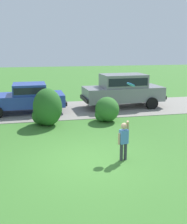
{
  "coord_description": "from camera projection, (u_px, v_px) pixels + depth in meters",
  "views": [
    {
      "loc": [
        -1.49,
        -7.7,
        3.49
      ],
      "look_at": [
        0.53,
        1.85,
        1.1
      ],
      "focal_mm": 43.47,
      "sensor_mm": 36.0,
      "label": 1
    }
  ],
  "objects": [
    {
      "name": "child_thrower",
      "position": [
        124.0,
        138.0,
        8.35
      ],
      "size": [
        0.43,
        0.31,
        1.29
      ],
      "color": "#383842",
      "rests_on": "ground"
    },
    {
      "name": "frisbee",
      "position": [
        131.0,
        84.0,
        8.84
      ],
      "size": [
        0.29,
        0.28,
        0.19
      ],
      "color": "#337FDB"
    },
    {
      "name": "ground_plane",
      "position": [
        89.0,
        161.0,
        8.44
      ],
      "size": [
        80.0,
        80.0,
        0.0
      ],
      "primitive_type": "plane",
      "color": "#3D752D"
    },
    {
      "name": "shrub_centre_left",
      "position": [
        106.0,
        110.0,
        12.78
      ],
      "size": [
        1.14,
        1.3,
        1.16
      ],
      "color": "#33702B",
      "rests_on": "ground"
    },
    {
      "name": "driveway_strip",
      "position": [
        65.0,
        110.0,
        15.13
      ],
      "size": [
        28.0,
        4.4,
        0.02
      ],
      "primitive_type": "cube",
      "color": "gray",
      "rests_on": "ground"
    },
    {
      "name": "parked_suv",
      "position": [
        123.0,
        89.0,
        15.6
      ],
      "size": [
        4.78,
        2.26,
        1.92
      ],
      "color": "gray",
      "rests_on": "ground"
    },
    {
      "name": "shrub_near_tree",
      "position": [
        47.0,
        109.0,
        12.08
      ],
      "size": [
        1.36,
        1.46,
        1.68
      ],
      "color": "#286023",
      "rests_on": "ground"
    },
    {
      "name": "parked_sedan",
      "position": [
        26.0,
        97.0,
        14.37
      ],
      "size": [
        4.44,
        2.18,
        1.56
      ],
      "color": "#28429E",
      "rests_on": "ground"
    }
  ]
}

